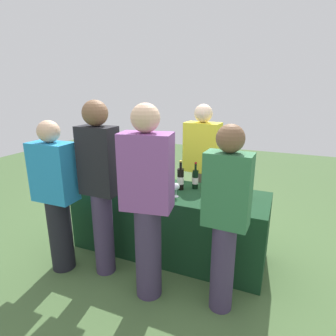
{
  "coord_description": "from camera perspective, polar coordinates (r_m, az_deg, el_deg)",
  "views": [
    {
      "loc": [
        1.14,
        -2.69,
        1.87
      ],
      "look_at": [
        0.0,
        0.0,
        1.02
      ],
      "focal_mm": 30.03,
      "sensor_mm": 36.0,
      "label": 1
    }
  ],
  "objects": [
    {
      "name": "wine_glass_1",
      "position": [
        2.9,
        1.66,
        -3.87
      ],
      "size": [
        0.08,
        0.08,
        0.15
      ],
      "color": "silver",
      "rests_on": "tasting_table"
    },
    {
      "name": "wine_bottle_1",
      "position": [
        3.3,
        -3.34,
        -1.31
      ],
      "size": [
        0.07,
        0.07,
        0.31
      ],
      "color": "black",
      "rests_on": "tasting_table"
    },
    {
      "name": "wine_glass_2",
      "position": [
        2.88,
        9.11,
        -4.24
      ],
      "size": [
        0.07,
        0.07,
        0.15
      ],
      "color": "silver",
      "rests_on": "tasting_table"
    },
    {
      "name": "wine_bottle_4",
      "position": [
        3.14,
        5.56,
        -2.27
      ],
      "size": [
        0.07,
        0.07,
        0.3
      ],
      "color": "black",
      "rests_on": "tasting_table"
    },
    {
      "name": "server_pouring",
      "position": [
        3.62,
        6.83,
        0.49
      ],
      "size": [
        0.45,
        0.27,
        1.67
      ],
      "rotation": [
        0.0,
        0.0,
        3.06
      ],
      "color": "brown",
      "rests_on": "ground_plane"
    },
    {
      "name": "ground_plane",
      "position": [
        3.47,
        0.0,
        -16.36
      ],
      "size": [
        12.0,
        12.0,
        0.0
      ],
      "primitive_type": "plane",
      "color": "#476638"
    },
    {
      "name": "tasting_table",
      "position": [
        3.28,
        0.0,
        -10.7
      ],
      "size": [
        2.17,
        0.72,
        0.77
      ],
      "primitive_type": "cube",
      "color": "#14381E",
      "rests_on": "ground_plane"
    },
    {
      "name": "wine_bottle_3",
      "position": [
        3.1,
        2.56,
        -2.21
      ],
      "size": [
        0.07,
        0.07,
        0.33
      ],
      "color": "black",
      "rests_on": "tasting_table"
    },
    {
      "name": "guest_3",
      "position": [
        2.32,
        11.62,
        -9.32
      ],
      "size": [
        0.37,
        0.22,
        1.61
      ],
      "rotation": [
        0.0,
        0.0,
        -0.05
      ],
      "color": "#3F3351",
      "rests_on": "ground_plane"
    },
    {
      "name": "ice_bucket",
      "position": [
        2.96,
        12.47,
        -4.01
      ],
      "size": [
        0.23,
        0.23,
        0.19
      ],
      "primitive_type": "cylinder",
      "color": "silver",
      "rests_on": "tasting_table"
    },
    {
      "name": "guest_1",
      "position": [
        2.78,
        -13.63,
        -2.94
      ],
      "size": [
        0.37,
        0.24,
        1.76
      ],
      "rotation": [
        0.0,
        0.0,
        -0.01
      ],
      "color": "#3F3351",
      "rests_on": "ground_plane"
    },
    {
      "name": "guest_0",
      "position": [
        3.03,
        -21.79,
        -4.93
      ],
      "size": [
        0.43,
        0.24,
        1.57
      ],
      "rotation": [
        0.0,
        0.0,
        0.01
      ],
      "color": "black",
      "rests_on": "ground_plane"
    },
    {
      "name": "wine_bottle_2",
      "position": [
        3.27,
        -0.05,
        -1.34
      ],
      "size": [
        0.07,
        0.07,
        0.31
      ],
      "color": "black",
      "rests_on": "tasting_table"
    },
    {
      "name": "menu_board",
      "position": [
        4.25,
        -5.13,
        -3.37
      ],
      "size": [
        0.57,
        0.04,
        0.9
      ],
      "primitive_type": "cube",
      "rotation": [
        0.0,
        0.0,
        0.03
      ],
      "color": "white",
      "rests_on": "ground_plane"
    },
    {
      "name": "guest_2",
      "position": [
        2.41,
        -4.25,
        -6.34
      ],
      "size": [
        0.46,
        0.3,
        1.75
      ],
      "rotation": [
        0.0,
        0.0,
        0.16
      ],
      "color": "#3F3351",
      "rests_on": "ground_plane"
    },
    {
      "name": "wine_glass_0",
      "position": [
        3.01,
        -3.85,
        -3.3
      ],
      "size": [
        0.07,
        0.07,
        0.14
      ],
      "color": "silver",
      "rests_on": "tasting_table"
    },
    {
      "name": "wine_bottle_6",
      "position": [
        3.0,
        15.7,
        -3.82
      ],
      "size": [
        0.07,
        0.07,
        0.29
      ],
      "color": "black",
      "rests_on": "tasting_table"
    },
    {
      "name": "wine_bottle_5",
      "position": [
        3.06,
        9.06,
        -2.76
      ],
      "size": [
        0.07,
        0.07,
        0.32
      ],
      "color": "black",
      "rests_on": "tasting_table"
    },
    {
      "name": "wine_bottle_0",
      "position": [
        3.49,
        -9.18,
        -0.51
      ],
      "size": [
        0.08,
        0.08,
        0.3
      ],
      "color": "black",
      "rests_on": "tasting_table"
    }
  ]
}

